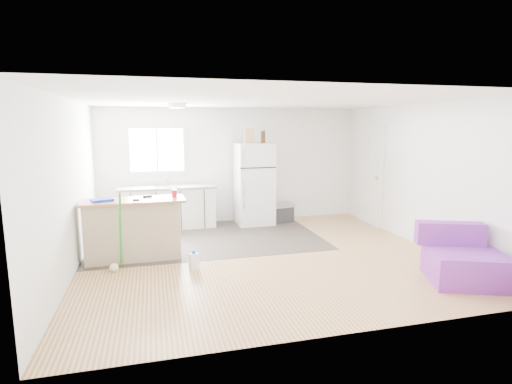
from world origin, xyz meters
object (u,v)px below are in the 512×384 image
(blue_tray, at_px, (102,200))
(refrigerator, at_px, (254,184))
(bottle_left, at_px, (264,137))
(cooler, at_px, (280,212))
(red_cup, at_px, (174,193))
(purple_seat, at_px, (462,261))
(cardboard_box, at_px, (249,136))
(cleaner_jug, at_px, (194,261))
(bottle_right, at_px, (263,137))
(peninsula, at_px, (133,229))
(mop, at_px, (116,255))
(kitchen_cabinets, at_px, (168,207))

(blue_tray, bearing_deg, refrigerator, 32.79)
(bottle_left, bearing_deg, cooler, 10.77)
(red_cup, xyz_separation_m, bottle_left, (1.90, 1.64, 0.81))
(purple_seat, height_order, cardboard_box, cardboard_box)
(blue_tray, bearing_deg, purple_seat, -22.96)
(red_cup, relative_size, bottle_left, 0.48)
(cleaner_jug, height_order, bottle_right, bottle_right)
(peninsula, height_order, cooler, peninsula)
(mop, bearing_deg, cardboard_box, 29.41)
(peninsula, xyz_separation_m, cardboard_box, (2.24, 1.71, 1.36))
(cleaner_jug, bearing_deg, mop, 145.69)
(cleaner_jug, bearing_deg, peninsula, 118.39)
(kitchen_cabinets, distance_m, mop, 2.43)
(purple_seat, relative_size, mop, 0.99)
(cleaner_jug, bearing_deg, kitchen_cabinets, 73.81)
(cleaner_jug, distance_m, blue_tray, 1.65)
(cleaner_jug, distance_m, red_cup, 1.15)
(cooler, height_order, red_cup, red_cup)
(cooler, height_order, mop, mop)
(peninsula, xyz_separation_m, bottle_left, (2.53, 1.67, 1.33))
(red_cup, relative_size, cardboard_box, 0.40)
(refrigerator, height_order, cardboard_box, cardboard_box)
(peninsula, bearing_deg, refrigerator, 35.28)
(kitchen_cabinets, xyz_separation_m, refrigerator, (1.75, -0.07, 0.41))
(cooler, distance_m, bottle_left, 1.66)
(peninsula, relative_size, purple_seat, 1.35)
(cardboard_box, xyz_separation_m, bottle_left, (0.29, -0.04, -0.02))
(red_cup, bearing_deg, purple_seat, -29.56)
(kitchen_cabinets, bearing_deg, peninsula, -108.15)
(bottle_right, bearing_deg, refrigerator, 170.20)
(cooler, bearing_deg, refrigerator, 170.22)
(cooler, distance_m, mop, 3.86)
(refrigerator, height_order, purple_seat, refrigerator)
(cooler, distance_m, bottle_right, 1.66)
(refrigerator, bearing_deg, purple_seat, -64.79)
(purple_seat, xyz_separation_m, mop, (-4.45, 1.54, -0.03))
(kitchen_cabinets, xyz_separation_m, cardboard_box, (1.65, -0.10, 1.40))
(bottle_left, bearing_deg, kitchen_cabinets, 175.87)
(peninsula, distance_m, refrigerator, 2.95)
(cooler, bearing_deg, bottle_right, 174.77)
(cleaner_jug, bearing_deg, bottle_right, 33.26)
(cooler, xyz_separation_m, bottle_right, (-0.41, -0.04, 1.61))
(peninsula, distance_m, blue_tray, 0.64)
(refrigerator, height_order, bottle_right, bottle_right)
(blue_tray, bearing_deg, cardboard_box, 33.38)
(purple_seat, bearing_deg, kitchen_cabinets, 155.34)
(bottle_right, bearing_deg, kitchen_cabinets, 177.00)
(purple_seat, height_order, red_cup, red_cup)
(red_cup, distance_m, bottle_right, 2.66)
(red_cup, xyz_separation_m, blue_tray, (-1.05, -0.07, -0.04))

